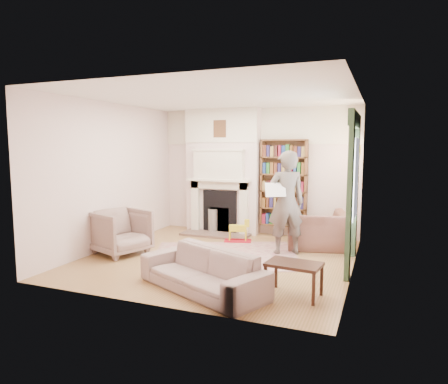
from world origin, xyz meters
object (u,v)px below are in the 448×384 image
at_px(sofa, 202,270).
at_px(coffee_table, 294,279).
at_px(paraffin_heater, 213,221).
at_px(bookcase, 284,183).
at_px(rocking_horse, 238,231).
at_px(armchair_reading, 316,230).
at_px(man_reading, 286,203).
at_px(armchair_left, 121,232).

xyz_separation_m(sofa, coffee_table, (1.20, 0.26, -0.06)).
bearing_deg(paraffin_heater, bookcase, 8.56).
distance_m(bookcase, rocking_horse, 1.49).
bearing_deg(armchair_reading, man_reading, 39.55).
bearing_deg(bookcase, paraffin_heater, -171.44).
relative_size(armchair_left, paraffin_heater, 1.63).
height_order(bookcase, sofa, bookcase).
relative_size(armchair_left, coffee_table, 1.28).
relative_size(bookcase, paraffin_heater, 3.36).
bearing_deg(rocking_horse, bookcase, 35.77).
bearing_deg(armchair_reading, rocking_horse, -9.42).
distance_m(armchair_reading, paraffin_heater, 2.46).
height_order(armchair_left, sofa, armchair_left).
xyz_separation_m(armchair_reading, man_reading, (-0.45, -0.60, 0.58)).
xyz_separation_m(bookcase, paraffin_heater, (-1.56, -0.24, -0.90)).
bearing_deg(bookcase, coffee_table, -74.38).
bearing_deg(paraffin_heater, armchair_reading, -13.12).
relative_size(bookcase, sofa, 0.96).
height_order(man_reading, paraffin_heater, man_reading).
height_order(armchair_left, coffee_table, armchair_left).
bearing_deg(paraffin_heater, coffee_table, -51.60).
height_order(armchair_left, paraffin_heater, armchair_left).
height_order(armchair_left, man_reading, man_reading).
relative_size(sofa, coffee_table, 2.76).
xyz_separation_m(sofa, rocking_horse, (-0.48, 2.77, -0.04)).
bearing_deg(man_reading, sofa, 44.93).
xyz_separation_m(armchair_reading, armchair_left, (-3.26, -1.72, 0.05)).
distance_m(bookcase, armchair_left, 3.58).
xyz_separation_m(bookcase, armchair_left, (-2.43, -2.51, -0.77)).
relative_size(bookcase, rocking_horse, 3.38).
xyz_separation_m(armchair_left, coffee_table, (3.38, -0.90, -0.18)).
bearing_deg(armchair_left, rocking_horse, -27.16).
distance_m(armchair_reading, man_reading, 0.95).
bearing_deg(bookcase, rocking_horse, -128.80).
relative_size(armchair_reading, coffee_table, 1.59).
xyz_separation_m(armchair_reading, sofa, (-1.08, -2.88, -0.08)).
bearing_deg(armchair_reading, armchair_left, 14.27).
relative_size(armchair_left, rocking_horse, 1.63).
bearing_deg(armchair_left, sofa, -98.58).
height_order(bookcase, man_reading, bookcase).
relative_size(man_reading, paraffin_heater, 3.44).
bearing_deg(man_reading, coffee_table, 76.23).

